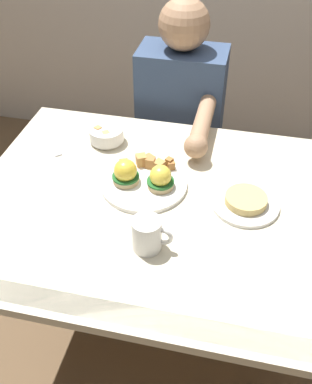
{
  "coord_description": "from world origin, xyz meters",
  "views": [
    {
      "loc": [
        0.19,
        -0.99,
        1.64
      ],
      "look_at": [
        -0.04,
        0.0,
        0.78
      ],
      "focal_mm": 42.38,
      "sensor_mm": 36.0,
      "label": 1
    }
  ],
  "objects_px": {
    "dining_table": "(167,229)",
    "fruit_bowl": "(106,135)",
    "coffee_mug": "(148,234)",
    "side_plate": "(246,202)",
    "eggs_benedict_plate": "(143,178)",
    "diner_person": "(180,123)",
    "fork": "(53,146)"
  },
  "relations": [
    {
      "from": "coffee_mug",
      "to": "eggs_benedict_plate",
      "type": "bearing_deg",
      "value": 106.53
    },
    {
      "from": "diner_person",
      "to": "side_plate",
      "type": "bearing_deg",
      "value": -61.98
    },
    {
      "from": "eggs_benedict_plate",
      "to": "coffee_mug",
      "type": "relative_size",
      "value": 2.43
    },
    {
      "from": "fruit_bowl",
      "to": "side_plate",
      "type": "bearing_deg",
      "value": -24.59
    },
    {
      "from": "diner_person",
      "to": "fork",
      "type": "bearing_deg",
      "value": -134.04
    },
    {
      "from": "coffee_mug",
      "to": "side_plate",
      "type": "height_order",
      "value": "coffee_mug"
    },
    {
      "from": "fork",
      "to": "diner_person",
      "type": "bearing_deg",
      "value": 45.96
    },
    {
      "from": "diner_person",
      "to": "fruit_bowl",
      "type": "bearing_deg",
      "value": -121.89
    },
    {
      "from": "side_plate",
      "to": "fork",
      "type": "bearing_deg",
      "value": 166.52
    },
    {
      "from": "eggs_benedict_plate",
      "to": "fruit_bowl",
      "type": "xyz_separation_m",
      "value": [
        -0.18,
        0.2,
        0.0
      ]
    },
    {
      "from": "coffee_mug",
      "to": "dining_table",
      "type": "bearing_deg",
      "value": 84.47
    },
    {
      "from": "fruit_bowl",
      "to": "fork",
      "type": "distance_m",
      "value": 0.19
    },
    {
      "from": "dining_table",
      "to": "eggs_benedict_plate",
      "type": "distance_m",
      "value": 0.18
    },
    {
      "from": "dining_table",
      "to": "coffee_mug",
      "type": "bearing_deg",
      "value": -95.53
    },
    {
      "from": "eggs_benedict_plate",
      "to": "diner_person",
      "type": "bearing_deg",
      "value": 87.75
    },
    {
      "from": "dining_table",
      "to": "fruit_bowl",
      "type": "relative_size",
      "value": 10.0
    },
    {
      "from": "diner_person",
      "to": "dining_table",
      "type": "bearing_deg",
      "value": -83.23
    },
    {
      "from": "dining_table",
      "to": "diner_person",
      "type": "height_order",
      "value": "diner_person"
    },
    {
      "from": "coffee_mug",
      "to": "diner_person",
      "type": "relative_size",
      "value": 0.1
    },
    {
      "from": "eggs_benedict_plate",
      "to": "side_plate",
      "type": "height_order",
      "value": "eggs_benedict_plate"
    },
    {
      "from": "dining_table",
      "to": "diner_person",
      "type": "distance_m",
      "value": 0.61
    },
    {
      "from": "fruit_bowl",
      "to": "side_plate",
      "type": "height_order",
      "value": "fruit_bowl"
    },
    {
      "from": "side_plate",
      "to": "eggs_benedict_plate",
      "type": "bearing_deg",
      "value": 175.22
    },
    {
      "from": "dining_table",
      "to": "diner_person",
      "type": "relative_size",
      "value": 1.05
    },
    {
      "from": "dining_table",
      "to": "fork",
      "type": "relative_size",
      "value": 9.34
    },
    {
      "from": "side_plate",
      "to": "diner_person",
      "type": "xyz_separation_m",
      "value": [
        -0.3,
        0.56,
        -0.1
      ]
    },
    {
      "from": "eggs_benedict_plate",
      "to": "coffee_mug",
      "type": "xyz_separation_m",
      "value": [
        0.07,
        -0.25,
        0.02
      ]
    },
    {
      "from": "eggs_benedict_plate",
      "to": "fork",
      "type": "height_order",
      "value": "eggs_benedict_plate"
    },
    {
      "from": "fruit_bowl",
      "to": "side_plate",
      "type": "xyz_separation_m",
      "value": [
        0.5,
        -0.23,
        -0.02
      ]
    },
    {
      "from": "dining_table",
      "to": "coffee_mug",
      "type": "xyz_separation_m",
      "value": [
        -0.02,
        -0.18,
        0.16
      ]
    },
    {
      "from": "eggs_benedict_plate",
      "to": "side_plate",
      "type": "bearing_deg",
      "value": -4.78
    },
    {
      "from": "side_plate",
      "to": "diner_person",
      "type": "height_order",
      "value": "diner_person"
    }
  ]
}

